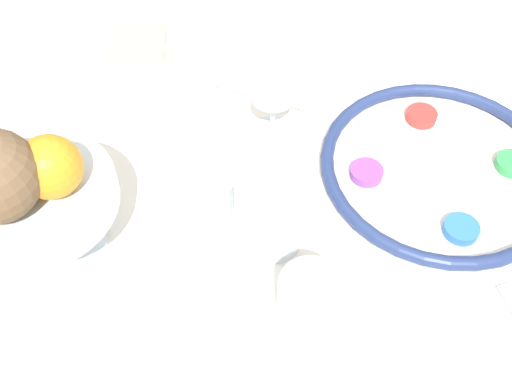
{
  "coord_description": "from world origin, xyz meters",
  "views": [
    {
      "loc": [
        0.12,
        0.61,
        1.41
      ],
      "look_at": [
        0.08,
        0.11,
        0.76
      ],
      "focal_mm": 42.0,
      "sensor_mm": 36.0,
      "label": 1
    }
  ],
  "objects_px": {
    "wine_glass": "(274,83)",
    "fruit_stand": "(37,203)",
    "bread_plate": "(138,47)",
    "cup_mid": "(309,300)",
    "napkin_roll": "(255,86)",
    "cup_far": "(273,224)",
    "cup_near": "(206,197)",
    "seder_plate": "(439,169)",
    "orange_fruit": "(50,167)"
  },
  "relations": [
    {
      "from": "wine_glass",
      "to": "fruit_stand",
      "type": "distance_m",
      "value": 0.37
    },
    {
      "from": "bread_plate",
      "to": "cup_mid",
      "type": "distance_m",
      "value": 0.59
    },
    {
      "from": "napkin_roll",
      "to": "cup_mid",
      "type": "distance_m",
      "value": 0.41
    },
    {
      "from": "bread_plate",
      "to": "cup_far",
      "type": "height_order",
      "value": "cup_far"
    },
    {
      "from": "cup_far",
      "to": "napkin_roll",
      "type": "bearing_deg",
      "value": -89.62
    },
    {
      "from": "bread_plate",
      "to": "cup_near",
      "type": "bearing_deg",
      "value": 106.91
    },
    {
      "from": "fruit_stand",
      "to": "cup_near",
      "type": "bearing_deg",
      "value": -169.3
    },
    {
      "from": "wine_glass",
      "to": "cup_near",
      "type": "relative_size",
      "value": 1.8
    },
    {
      "from": "seder_plate",
      "to": "orange_fruit",
      "type": "height_order",
      "value": "orange_fruit"
    },
    {
      "from": "orange_fruit",
      "to": "seder_plate",
      "type": "bearing_deg",
      "value": -170.72
    },
    {
      "from": "fruit_stand",
      "to": "napkin_roll",
      "type": "distance_m",
      "value": 0.41
    },
    {
      "from": "napkin_roll",
      "to": "wine_glass",
      "type": "bearing_deg",
      "value": 103.42
    },
    {
      "from": "wine_glass",
      "to": "cup_far",
      "type": "bearing_deg",
      "value": 84.67
    },
    {
      "from": "wine_glass",
      "to": "bread_plate",
      "type": "bearing_deg",
      "value": -44.95
    },
    {
      "from": "seder_plate",
      "to": "cup_far",
      "type": "bearing_deg",
      "value": 20.51
    },
    {
      "from": "fruit_stand",
      "to": "cup_far",
      "type": "height_order",
      "value": "fruit_stand"
    },
    {
      "from": "cup_mid",
      "to": "cup_far",
      "type": "height_order",
      "value": "same"
    },
    {
      "from": "seder_plate",
      "to": "cup_far",
      "type": "distance_m",
      "value": 0.28
    },
    {
      "from": "napkin_roll",
      "to": "cup_mid",
      "type": "height_order",
      "value": "cup_mid"
    },
    {
      "from": "wine_glass",
      "to": "bread_plate",
      "type": "xyz_separation_m",
      "value": [
        0.22,
        -0.22,
        -0.09
      ]
    },
    {
      "from": "orange_fruit",
      "to": "cup_near",
      "type": "distance_m",
      "value": 0.22
    },
    {
      "from": "orange_fruit",
      "to": "cup_near",
      "type": "height_order",
      "value": "orange_fruit"
    },
    {
      "from": "seder_plate",
      "to": "wine_glass",
      "type": "relative_size",
      "value": 2.49
    },
    {
      "from": "fruit_stand",
      "to": "napkin_roll",
      "type": "bearing_deg",
      "value": -135.83
    },
    {
      "from": "cup_far",
      "to": "cup_near",
      "type": "bearing_deg",
      "value": -30.43
    },
    {
      "from": "cup_far",
      "to": "cup_mid",
      "type": "bearing_deg",
      "value": 106.2
    },
    {
      "from": "wine_glass",
      "to": "fruit_stand",
      "type": "xyz_separation_m",
      "value": [
        0.31,
        0.19,
        -0.0
      ]
    },
    {
      "from": "napkin_roll",
      "to": "cup_far",
      "type": "relative_size",
      "value": 2.38
    },
    {
      "from": "wine_glass",
      "to": "napkin_roll",
      "type": "distance_m",
      "value": 0.12
    },
    {
      "from": "bread_plate",
      "to": "napkin_roll",
      "type": "distance_m",
      "value": 0.24
    },
    {
      "from": "napkin_roll",
      "to": "seder_plate",
      "type": "bearing_deg",
      "value": 142.45
    },
    {
      "from": "fruit_stand",
      "to": "cup_mid",
      "type": "bearing_deg",
      "value": 158.62
    },
    {
      "from": "bread_plate",
      "to": "cup_mid",
      "type": "bearing_deg",
      "value": 113.42
    },
    {
      "from": "napkin_roll",
      "to": "cup_far",
      "type": "bearing_deg",
      "value": 90.38
    },
    {
      "from": "orange_fruit",
      "to": "bread_plate",
      "type": "height_order",
      "value": "orange_fruit"
    },
    {
      "from": "seder_plate",
      "to": "cup_mid",
      "type": "distance_m",
      "value": 0.31
    },
    {
      "from": "seder_plate",
      "to": "cup_mid",
      "type": "height_order",
      "value": "cup_mid"
    },
    {
      "from": "napkin_roll",
      "to": "orange_fruit",
      "type": "bearing_deg",
      "value": 47.68
    },
    {
      "from": "cup_far",
      "to": "seder_plate",
      "type": "bearing_deg",
      "value": -159.49
    },
    {
      "from": "bread_plate",
      "to": "fruit_stand",
      "type": "bearing_deg",
      "value": 77.45
    },
    {
      "from": "seder_plate",
      "to": "wine_glass",
      "type": "bearing_deg",
      "value": -24.86
    },
    {
      "from": "wine_glass",
      "to": "orange_fruit",
      "type": "xyz_separation_m",
      "value": [
        0.28,
        0.19,
        0.06
      ]
    },
    {
      "from": "seder_plate",
      "to": "napkin_roll",
      "type": "relative_size",
      "value": 1.89
    },
    {
      "from": "bread_plate",
      "to": "wine_glass",
      "type": "bearing_deg",
      "value": 135.05
    },
    {
      "from": "napkin_roll",
      "to": "cup_near",
      "type": "bearing_deg",
      "value": 70.78
    },
    {
      "from": "cup_mid",
      "to": "cup_near",
      "type": "bearing_deg",
      "value": -54.13
    },
    {
      "from": "orange_fruit",
      "to": "cup_mid",
      "type": "xyz_separation_m",
      "value": [
        -0.29,
        0.13,
        -0.13
      ]
    },
    {
      "from": "wine_glass",
      "to": "cup_mid",
      "type": "distance_m",
      "value": 0.33
    },
    {
      "from": "orange_fruit",
      "to": "cup_near",
      "type": "xyz_separation_m",
      "value": [
        -0.17,
        -0.04,
        -0.13
      ]
    },
    {
      "from": "cup_near",
      "to": "orange_fruit",
      "type": "bearing_deg",
      "value": 12.87
    }
  ]
}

